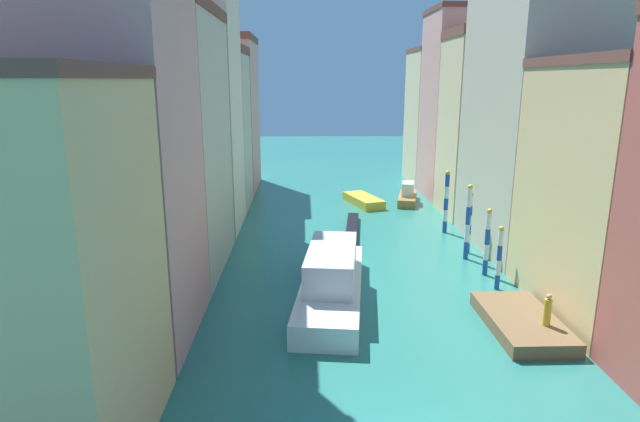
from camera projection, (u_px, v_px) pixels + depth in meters
ground_plane at (352, 240)px, 40.80m from camera, size 154.00×154.00×0.00m
building_left_0 at (7, 271)px, 16.41m from camera, size 8.07×7.75×12.55m
building_left_1 at (95, 127)px, 23.41m from camera, size 8.07×8.36×20.11m
building_left_2 at (156, 142)px, 33.09m from camera, size 8.07×10.87×16.54m
building_left_3 at (187, 98)px, 42.00m from camera, size 8.07×7.91×21.25m
building_left_4 at (206, 129)px, 50.09m from camera, size 8.07×7.15×15.08m
building_left_5 at (220, 114)px, 58.58m from camera, size 8.07×10.14×16.72m
building_right_1 at (629, 189)px, 26.98m from camera, size 8.07×10.29×13.26m
building_right_2 at (543, 95)px, 36.62m from camera, size 8.07×12.01×22.06m
building_right_3 at (491, 125)px, 46.83m from camera, size 8.07×7.23×16.36m
building_right_4 at (466, 105)px, 54.02m from camera, size 8.07×8.29×19.01m
building_right_5 at (444, 116)px, 62.65m from camera, size 8.07×8.65×15.62m
waterfront_dock at (521, 322)px, 26.23m from camera, size 3.26×6.20×0.70m
person_on_dock at (547, 311)px, 24.97m from camera, size 0.36×0.36×1.59m
mooring_pole_0 at (499, 257)px, 30.79m from camera, size 0.32×0.32×3.89m
mooring_pole_1 at (487, 241)px, 33.02m from camera, size 0.34×0.34×4.36m
mooring_pole_2 at (468, 221)px, 35.90m from camera, size 0.36×0.36×5.26m
mooring_pole_3 at (469, 222)px, 37.28m from camera, size 0.35×0.35×4.48m
mooring_pole_4 at (446, 201)px, 42.21m from camera, size 0.39×0.39×5.11m
vaporetto_white at (332, 280)px, 29.44m from camera, size 4.66×12.45×3.08m
gondola_black at (352, 229)px, 42.87m from camera, size 1.93×8.83×0.51m
motorboat_0 at (363, 200)px, 52.32m from camera, size 3.82×6.06×0.83m
motorboat_1 at (408, 196)px, 52.98m from camera, size 2.94×5.77×2.10m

